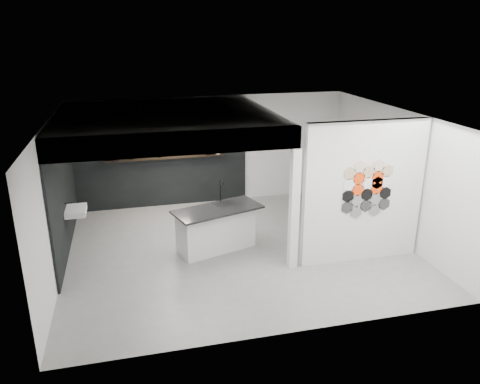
% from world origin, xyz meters
% --- Properties ---
extents(floor, '(7.00, 6.00, 0.01)m').
position_xyz_m(floor, '(0.00, 0.00, -0.01)').
color(floor, slate).
extents(partition_panel, '(2.45, 0.15, 2.80)m').
position_xyz_m(partition_panel, '(2.23, -1.00, 1.40)').
color(partition_panel, silver).
rests_on(partition_panel, floor).
extents(bay_clad_back, '(4.40, 0.04, 2.35)m').
position_xyz_m(bay_clad_back, '(-1.30, 2.97, 1.18)').
color(bay_clad_back, black).
rests_on(bay_clad_back, floor).
extents(bay_clad_left, '(0.04, 4.00, 2.35)m').
position_xyz_m(bay_clad_left, '(-3.47, 1.00, 1.18)').
color(bay_clad_left, black).
rests_on(bay_clad_left, floor).
extents(bulkhead, '(4.40, 4.00, 0.40)m').
position_xyz_m(bulkhead, '(-1.30, 1.00, 2.55)').
color(bulkhead, silver).
rests_on(bulkhead, corner_column).
extents(corner_column, '(0.16, 0.16, 2.35)m').
position_xyz_m(corner_column, '(0.82, -1.00, 1.18)').
color(corner_column, silver).
rests_on(corner_column, floor).
extents(fascia_beam, '(4.40, 0.16, 0.40)m').
position_xyz_m(fascia_beam, '(-1.30, -0.92, 2.55)').
color(fascia_beam, silver).
rests_on(fascia_beam, corner_column).
extents(wall_basin, '(0.40, 0.60, 0.12)m').
position_xyz_m(wall_basin, '(-3.24, 0.80, 0.85)').
color(wall_basin, silver).
rests_on(wall_basin, bay_clad_left).
extents(display_shelf, '(3.00, 0.15, 0.04)m').
position_xyz_m(display_shelf, '(-1.20, 2.87, 1.30)').
color(display_shelf, black).
rests_on(display_shelf, bay_clad_back).
extents(kitchen_island, '(1.94, 1.30, 1.44)m').
position_xyz_m(kitchen_island, '(-0.46, 0.08, 0.49)').
color(kitchen_island, silver).
rests_on(kitchen_island, floor).
extents(stockpot, '(0.21, 0.21, 0.16)m').
position_xyz_m(stockpot, '(-2.45, 2.87, 1.40)').
color(stockpot, black).
rests_on(stockpot, display_shelf).
extents(kettle, '(0.26, 0.26, 0.17)m').
position_xyz_m(kettle, '(-0.12, 2.87, 1.41)').
color(kettle, black).
rests_on(kettle, display_shelf).
extents(glass_bowl, '(0.15, 0.15, 0.09)m').
position_xyz_m(glass_bowl, '(0.15, 2.87, 1.36)').
color(glass_bowl, gray).
rests_on(glass_bowl, display_shelf).
extents(glass_vase, '(0.10, 0.10, 0.14)m').
position_xyz_m(glass_vase, '(0.15, 2.87, 1.39)').
color(glass_vase, gray).
rests_on(glass_vase, display_shelf).
extents(bottle_dark, '(0.07, 0.07, 0.16)m').
position_xyz_m(bottle_dark, '(-1.34, 2.87, 1.40)').
color(bottle_dark, black).
rests_on(bottle_dark, display_shelf).
extents(utensil_cup, '(0.10, 0.10, 0.10)m').
position_xyz_m(utensil_cup, '(-2.01, 2.87, 1.37)').
color(utensil_cup, black).
rests_on(utensil_cup, display_shelf).
extents(hex_tile_cluster, '(1.04, 0.02, 1.16)m').
position_xyz_m(hex_tile_cluster, '(2.26, -1.09, 1.50)').
color(hex_tile_cluster, '#2D2D2D').
rests_on(hex_tile_cluster, partition_panel).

